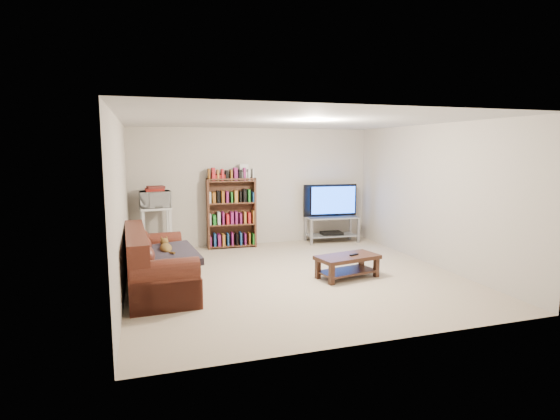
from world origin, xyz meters
name	(u,v)px	position (x,y,z in m)	size (l,w,h in m)	color
floor	(294,276)	(0.00, 0.00, 0.00)	(5.00, 5.00, 0.00)	beige
ceiling	(294,121)	(0.00, 0.00, 2.40)	(5.00, 5.00, 0.00)	white
wall_back	(254,187)	(0.00, 2.50, 1.20)	(5.00, 5.00, 0.00)	beige
wall_front	(377,228)	(0.00, -2.50, 1.20)	(5.00, 5.00, 0.00)	beige
wall_left	(121,207)	(-2.50, 0.00, 1.20)	(5.00, 5.00, 0.00)	beige
wall_right	(432,195)	(2.50, 0.00, 1.20)	(5.00, 5.00, 0.00)	beige
sofa	(154,269)	(-2.11, -0.04, 0.31)	(0.96, 2.05, 0.86)	#501F14
blanket	(167,255)	(-1.92, -0.17, 0.51)	(0.78, 1.01, 0.10)	#2C2630
cat	(166,248)	(-1.93, 0.01, 0.57)	(0.22, 0.55, 0.16)	brown
coffee_table	(347,262)	(0.77, -0.33, 0.24)	(1.04, 0.66, 0.35)	#391F14
remote	(354,255)	(0.86, -0.35, 0.36)	(0.16, 0.04, 0.02)	black
tv_stand	(332,225)	(1.61, 2.17, 0.37)	(1.13, 0.57, 0.55)	#999EA3
television	(332,201)	(1.61, 2.17, 0.89)	(1.18, 0.16, 0.68)	black
dvd_player	(332,233)	(1.61, 2.17, 0.19)	(0.44, 0.31, 0.06)	black
bookshelf	(231,212)	(-0.53, 2.30, 0.72)	(0.99, 0.35, 1.41)	#4E2B1B
shelf_clutter	(236,173)	(-0.43, 2.31, 1.51)	(0.72, 0.23, 0.28)	silver
microwave_stand	(156,224)	(-2.00, 2.13, 0.57)	(0.59, 0.46, 0.90)	silver
microwave	(155,199)	(-2.00, 2.13, 1.05)	(0.55, 0.38, 0.31)	silver
game_boxes	(155,190)	(-2.00, 2.13, 1.23)	(0.33, 0.29, 0.05)	maroon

